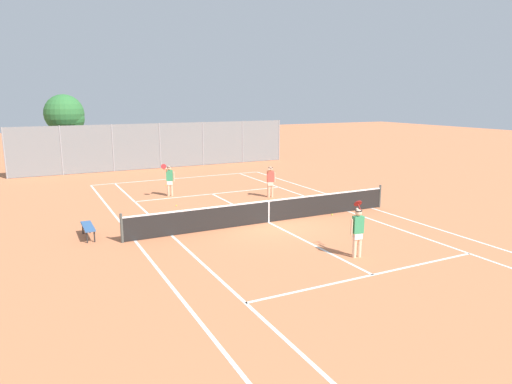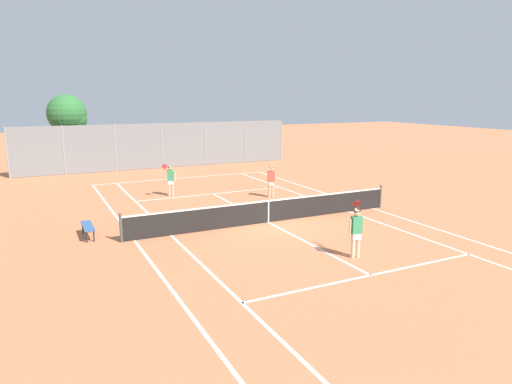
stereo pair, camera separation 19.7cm
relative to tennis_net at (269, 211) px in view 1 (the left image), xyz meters
name	(u,v)px [view 1 (the left image)]	position (x,y,z in m)	size (l,w,h in m)	color
ground_plane	(269,222)	(0.00, 0.00, -0.51)	(120.00, 120.00, 0.00)	#C67047
court_line_markings	(269,222)	(0.00, 0.00, -0.51)	(11.10, 23.90, 0.01)	silver
tennis_net	(269,211)	(0.00, 0.00, 0.00)	(12.00, 0.10, 1.07)	#474C47
player_near_side	(358,230)	(0.56, -4.96, 0.42)	(0.75, 0.72, 1.77)	beige
player_far_left	(170,179)	(-2.17, 6.89, 0.42)	(0.82, 0.70, 1.77)	#D8A884
player_far_right	(270,180)	(2.41, 4.27, 0.40)	(0.53, 0.47, 1.60)	#D8A884
loose_tennis_ball_0	(166,185)	(-1.58, 9.75, -0.48)	(0.07, 0.07, 0.07)	#D1DB33
loose_tennis_ball_1	(176,206)	(-2.56, 4.53, -0.48)	(0.07, 0.07, 0.07)	#D1DB33
loose_tennis_ball_2	(332,215)	(3.05, -0.23, -0.48)	(0.07, 0.07, 0.07)	#D1DB33
courtside_bench	(88,227)	(-6.95, 1.15, -0.10)	(0.36, 1.50, 0.47)	#33598C
back_fence	(160,146)	(0.00, 16.66, 1.13)	(20.03, 0.08, 3.29)	gray
tree_behind_left	(66,115)	(-5.93, 19.96, 3.32)	(2.79, 2.79, 5.32)	brown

